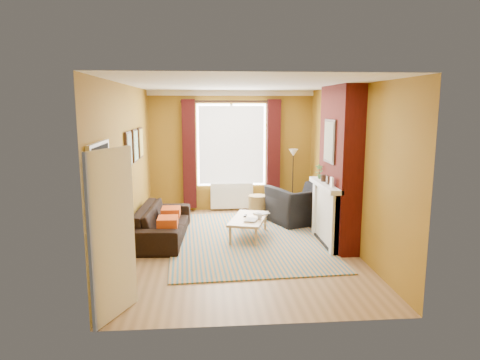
# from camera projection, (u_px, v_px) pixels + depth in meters

# --- Properties ---
(ground) EXTENTS (5.50, 5.50, 0.00)m
(ground) POSITION_uv_depth(u_px,v_px,m) (241.00, 246.00, 7.56)
(ground) COLOR brown
(ground) RESTS_ON ground
(room_walls) EXTENTS (3.82, 5.54, 2.83)m
(room_walls) POSITION_uv_depth(u_px,v_px,m) (275.00, 166.00, 7.64)
(room_walls) COLOR olive
(room_walls) RESTS_ON ground
(striped_rug) EXTENTS (2.96, 3.96, 0.02)m
(striped_rug) POSITION_uv_depth(u_px,v_px,m) (246.00, 239.00, 7.97)
(striped_rug) COLOR #2F6681
(striped_rug) RESTS_ON ground
(sofa) EXTENTS (0.96, 2.16, 0.62)m
(sofa) POSITION_uv_depth(u_px,v_px,m) (163.00, 223.00, 7.95)
(sofa) COLOR black
(sofa) RESTS_ON ground
(armchair) EXTENTS (1.51, 1.43, 0.78)m
(armchair) POSITION_uv_depth(u_px,v_px,m) (301.00, 205.00, 9.00)
(armchair) COLOR black
(armchair) RESTS_ON ground
(coffee_table) EXTENTS (0.89, 1.28, 0.39)m
(coffee_table) POSITION_uv_depth(u_px,v_px,m) (249.00, 220.00, 8.00)
(coffee_table) COLOR tan
(coffee_table) RESTS_ON ground
(wicker_stool) EXTENTS (0.47, 0.47, 0.50)m
(wicker_stool) POSITION_uv_depth(u_px,v_px,m) (257.00, 207.00, 9.45)
(wicker_stool) COLOR olive
(wicker_stool) RESTS_ON ground
(floor_lamp) EXTENTS (0.22, 0.22, 1.48)m
(floor_lamp) POSITION_uv_depth(u_px,v_px,m) (293.00, 163.00, 9.82)
(floor_lamp) COLOR black
(floor_lamp) RESTS_ON ground
(book_a) EXTENTS (0.30, 0.34, 0.03)m
(book_a) POSITION_uv_depth(u_px,v_px,m) (245.00, 220.00, 7.81)
(book_a) COLOR #999999
(book_a) RESTS_ON coffee_table
(book_b) EXTENTS (0.33, 0.31, 0.02)m
(book_b) POSITION_uv_depth(u_px,v_px,m) (258.00, 213.00, 8.33)
(book_b) COLOR #999999
(book_b) RESTS_ON coffee_table
(mug) EXTENTS (0.13, 0.13, 0.09)m
(mug) POSITION_uv_depth(u_px,v_px,m) (260.00, 216.00, 7.89)
(mug) COLOR #999999
(mug) RESTS_ON coffee_table
(tv_remote) EXTENTS (0.08, 0.16, 0.02)m
(tv_remote) POSITION_uv_depth(u_px,v_px,m) (245.00, 216.00, 8.10)
(tv_remote) COLOR #28282A
(tv_remote) RESTS_ON coffee_table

